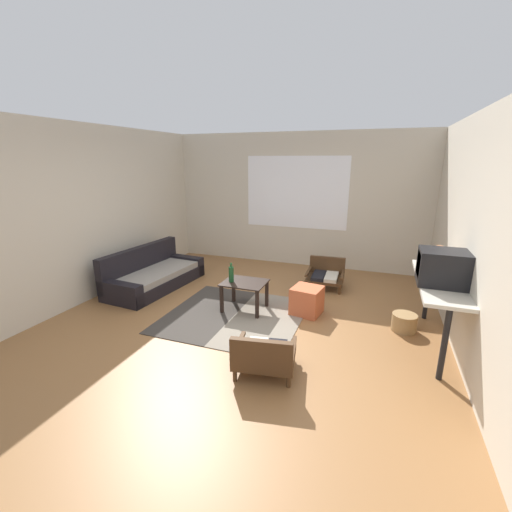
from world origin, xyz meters
TOP-DOWN VIEW (x-y plane):
  - ground_plane at (0.00, 0.00)m, footprint 7.80×7.80m
  - far_wall_with_window at (0.00, 3.06)m, footprint 5.60×0.13m
  - side_wall_right at (2.66, 0.30)m, footprint 0.12×6.60m
  - side_wall_left at (-2.66, 0.30)m, footprint 0.12×6.60m
  - area_rug at (-0.18, 0.20)m, footprint 1.88×1.84m
  - couch at (-1.99, 0.80)m, footprint 0.94×1.89m
  - coffee_table at (-0.12, 0.44)m, footprint 0.63×0.51m
  - armchair_by_window at (0.85, 1.85)m, footprint 0.65×0.60m
  - armchair_striped_foreground at (0.66, -0.96)m, footprint 0.71×0.66m
  - ottoman_orange at (0.77, 0.64)m, footprint 0.46×0.46m
  - console_shelf at (2.37, 0.31)m, footprint 0.48×1.61m
  - crt_television at (2.37, 0.16)m, footprint 0.53×0.43m
  - clay_vase at (2.37, 0.64)m, footprint 0.20×0.20m
  - glass_bottle at (-0.31, 0.39)m, footprint 0.07×0.07m
  - wicker_basket at (2.08, 0.56)m, footprint 0.31×0.31m

SIDE VIEW (x-z plane):
  - ground_plane at x=0.00m, z-range 0.00..0.00m
  - area_rug at x=-0.18m, z-range 0.00..0.01m
  - wicker_basket at x=2.08m, z-range 0.00..0.23m
  - ottoman_orange at x=0.77m, z-range 0.00..0.40m
  - couch at x=-1.99m, z-range -0.14..0.56m
  - armchair_striped_foreground at x=0.66m, z-range -0.02..0.47m
  - armchair_by_window at x=0.85m, z-range -0.02..0.47m
  - coffee_table at x=-0.12m, z-range 0.13..0.57m
  - glass_bottle at x=-0.31m, z-range 0.42..0.70m
  - console_shelf at x=2.37m, z-range 0.33..1.15m
  - clay_vase at x=2.37m, z-range 0.78..1.11m
  - crt_television at x=2.37m, z-range 0.82..1.21m
  - side_wall_right at x=2.66m, z-range 0.00..2.70m
  - side_wall_left at x=-2.66m, z-range 0.00..2.70m
  - far_wall_with_window at x=0.00m, z-range 0.00..2.70m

